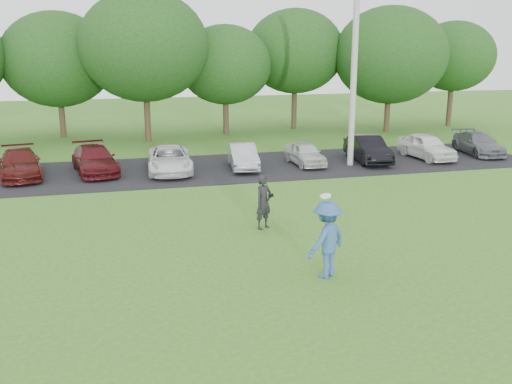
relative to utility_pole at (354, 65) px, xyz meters
The scene contains 7 objects.
ground 14.66m from the utility_pole, 119.42° to the right, with size 100.00×100.00×0.00m, color #366B1E.
parking_lot 8.31m from the utility_pole, behind, with size 32.00×6.50×0.03m, color black.
utility_pole is the anchor object (origin of this frame).
frisbee_player 14.14m from the utility_pole, 115.93° to the right, with size 1.44×1.27×2.13m.
camera_bystander 11.12m from the utility_pole, 128.29° to the right, with size 0.74×0.67×1.71m.
parked_cars 9.11m from the utility_pole, behind, with size 31.00×5.12×1.25m.
tree_row 11.91m from the utility_pole, 116.48° to the left, with size 42.39×9.85×8.64m.
Camera 1 is at (-4.10, -12.56, 5.62)m, focal length 40.00 mm.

